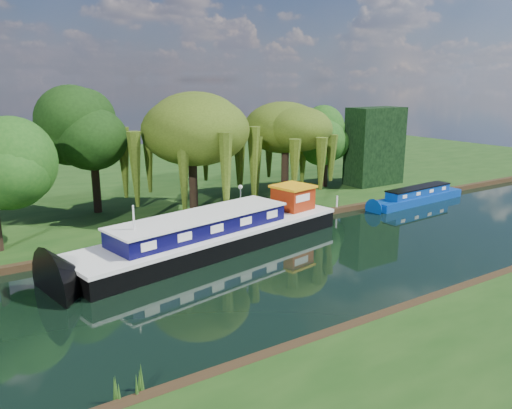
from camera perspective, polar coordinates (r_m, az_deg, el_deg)
ground at (r=32.32m, az=7.10°, el=-6.29°), size 120.00×120.00×0.00m
far_bank at (r=61.43m, az=-13.52°, el=3.38°), size 120.00×52.00×0.45m
dutch_barge at (r=34.04m, az=-4.51°, el=-3.28°), size 20.76×8.39×4.28m
narrowboat at (r=49.02m, az=18.03°, el=0.87°), size 11.33×2.62×1.64m
red_dinghy at (r=31.87m, az=-12.33°, el=-6.81°), size 2.79×2.08×0.55m
white_cruiser at (r=51.95m, az=20.20°, el=0.74°), size 2.25×2.03×1.04m
willow_left at (r=40.96m, az=-7.36°, el=8.38°), size 7.77×7.77×9.32m
willow_right at (r=45.56m, az=3.39°, el=7.81°), size 6.53×6.53×7.95m
tree_far_mid at (r=42.64m, az=-18.23°, el=7.67°), size 5.78×5.78×9.45m
tree_far_right at (r=51.55m, az=8.05°, el=7.42°), size 4.35×4.35×7.12m
conifer_hedge at (r=53.98m, az=13.42°, el=6.51°), size 6.00×3.00×8.00m
lamppost at (r=40.17m, az=-1.80°, el=1.45°), size 0.36×0.36×2.56m
mooring_posts at (r=38.28m, az=-1.46°, el=-1.45°), size 19.16×0.16×1.00m
reeds_near at (r=32.47m, az=25.41°, el=-6.47°), size 33.70×1.50×1.10m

